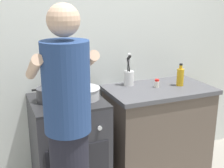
# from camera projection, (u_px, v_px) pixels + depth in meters

# --- Properties ---
(back_wall) EXTENTS (3.20, 0.10, 2.50)m
(back_wall) POSITION_uv_depth(u_px,v_px,m) (111.00, 48.00, 2.91)
(back_wall) COLOR silver
(back_wall) RESTS_ON ground
(countertop) EXTENTS (1.00, 0.60, 0.90)m
(countertop) POSITION_uv_depth(u_px,v_px,m) (157.00, 131.00, 2.95)
(countertop) COLOR brown
(countertop) RESTS_ON ground
(stove_range) EXTENTS (0.60, 0.62, 0.90)m
(stove_range) POSITION_uv_depth(u_px,v_px,m) (69.00, 148.00, 2.62)
(stove_range) COLOR #2D2D33
(stove_range) RESTS_ON ground
(pot) EXTENTS (0.28, 0.21, 0.12)m
(pot) POSITION_uv_depth(u_px,v_px,m) (49.00, 94.00, 2.45)
(pot) COLOR #38383D
(pot) RESTS_ON stove_range
(mixing_bowl) EXTENTS (0.28, 0.28, 0.10)m
(mixing_bowl) POSITION_uv_depth(u_px,v_px,m) (84.00, 93.00, 2.50)
(mixing_bowl) COLOR #B7B7BC
(mixing_bowl) RESTS_ON stove_range
(utensil_crock) EXTENTS (0.10, 0.10, 0.32)m
(utensil_crock) POSITION_uv_depth(u_px,v_px,m) (129.00, 75.00, 2.88)
(utensil_crock) COLOR silver
(utensil_crock) RESTS_ON countertop
(spice_bottle) EXTENTS (0.04, 0.04, 0.08)m
(spice_bottle) POSITION_uv_depth(u_px,v_px,m) (157.00, 83.00, 2.83)
(spice_bottle) COLOR silver
(spice_bottle) RESTS_ON countertop
(oil_bottle) EXTENTS (0.07, 0.07, 0.22)m
(oil_bottle) POSITION_uv_depth(u_px,v_px,m) (180.00, 77.00, 2.87)
(oil_bottle) COLOR gold
(oil_bottle) RESTS_ON countertop
(person) EXTENTS (0.41, 0.50, 1.70)m
(person) POSITION_uv_depth(u_px,v_px,m) (68.00, 135.00, 1.94)
(person) COLOR black
(person) RESTS_ON ground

